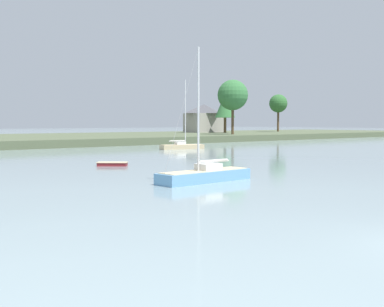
{
  "coord_description": "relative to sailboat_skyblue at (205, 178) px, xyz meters",
  "views": [
    {
      "loc": [
        -14.63,
        -6.08,
        3.65
      ],
      "look_at": [
        7.56,
        20.89,
        1.42
      ],
      "focal_mm": 45.89,
      "sensor_mm": 36.0,
      "label": 1
    }
  ],
  "objects": [
    {
      "name": "dinghy_maroon",
      "position": [
        1.18,
        13.18,
        -0.09
      ],
      "size": [
        2.66,
        2.53,
        0.44
      ],
      "color": "maroon",
      "rests_on": "ground"
    },
    {
      "name": "shore_tree_right_mid",
      "position": [
        59.45,
        61.3,
        7.38
      ],
      "size": [
        4.73,
        4.73,
        9.35
      ],
      "color": "brown",
      "rests_on": "far_shore_bank"
    },
    {
      "name": "sailboat_skyblue",
      "position": [
        0.0,
        0.0,
        0.0
      ],
      "size": [
        6.7,
        2.0,
        8.6
      ],
      "color": "#669ECC",
      "rests_on": "ground"
    },
    {
      "name": "shore_tree_center_right",
      "position": [
        80.53,
        63.23,
        8.34
      ],
      "size": [
        4.78,
        4.78,
        9.82
      ],
      "color": "brown",
      "rests_on": "far_shore_bank"
    },
    {
      "name": "cottage_near_water",
      "position": [
        59.14,
        68.45,
        4.53
      ],
      "size": [
        8.85,
        6.85,
        6.86
      ],
      "color": "#9E998E",
      "rests_on": "far_shore_bank"
    },
    {
      "name": "sailboat_sand",
      "position": [
        21.67,
        29.7,
        0.01
      ],
      "size": [
        6.29,
        2.77,
        9.79
      ],
      "color": "tan",
      "rests_on": "ground"
    },
    {
      "name": "shore_tree_center",
      "position": [
        50.37,
        49.42,
        8.95
      ],
      "size": [
        6.2,
        6.2,
        11.1
      ],
      "color": "brown",
      "rests_on": "far_shore_bank"
    }
  ]
}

